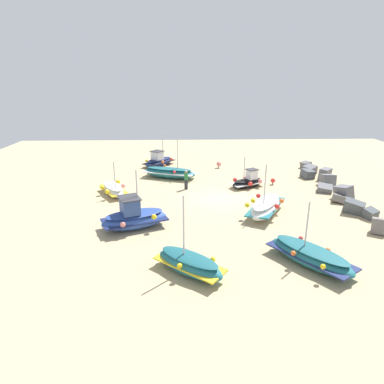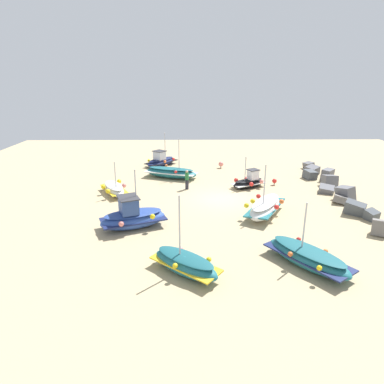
{
  "view_description": "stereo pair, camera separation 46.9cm",
  "coord_description": "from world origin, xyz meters",
  "px_view_note": "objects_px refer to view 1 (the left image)",
  "views": [
    {
      "loc": [
        24.3,
        -3.1,
        8.7
      ],
      "look_at": [
        0.95,
        -2.28,
        0.9
      ],
      "focal_mm": 31.78,
      "sensor_mm": 36.0,
      "label": 1
    },
    {
      "loc": [
        24.31,
        -2.64,
        8.7
      ],
      "look_at": [
        0.95,
        -2.28,
        0.9
      ],
      "focal_mm": 31.78,
      "sensor_mm": 36.0,
      "label": 2
    }
  ],
  "objects_px": {
    "fishing_boat_5": "(189,264)",
    "mooring_buoy_0": "(273,181)",
    "fishing_boat_3": "(248,182)",
    "fishing_boat_1": "(134,218)",
    "fishing_boat_6": "(310,256)",
    "person_walking": "(186,178)",
    "fishing_boat_4": "(159,161)",
    "fishing_boat_7": "(113,189)",
    "fishing_boat_2": "(266,207)",
    "mooring_buoy_1": "(219,164)",
    "fishing_boat_0": "(169,172)"
  },
  "relations": [
    {
      "from": "fishing_boat_5",
      "to": "mooring_buoy_0",
      "type": "xyz_separation_m",
      "value": [
        -13.93,
        7.63,
        -0.16
      ]
    },
    {
      "from": "fishing_boat_3",
      "to": "mooring_buoy_0",
      "type": "bearing_deg",
      "value": -12.44
    },
    {
      "from": "fishing_boat_1",
      "to": "fishing_boat_6",
      "type": "bearing_deg",
      "value": 130.53
    },
    {
      "from": "person_walking",
      "to": "fishing_boat_4",
      "type": "bearing_deg",
      "value": -133.45
    },
    {
      "from": "fishing_boat_6",
      "to": "person_walking",
      "type": "distance_m",
      "value": 13.6
    },
    {
      "from": "fishing_boat_4",
      "to": "fishing_boat_5",
      "type": "bearing_deg",
      "value": 46.79
    },
    {
      "from": "fishing_boat_7",
      "to": "fishing_boat_2",
      "type": "bearing_deg",
      "value": -140.97
    },
    {
      "from": "fishing_boat_1",
      "to": "mooring_buoy_1",
      "type": "relative_size",
      "value": 6.5
    },
    {
      "from": "fishing_boat_2",
      "to": "fishing_boat_1",
      "type": "bearing_deg",
      "value": 131.93
    },
    {
      "from": "mooring_buoy_0",
      "to": "fishing_boat_6",
      "type": "bearing_deg",
      "value": -7.2
    },
    {
      "from": "fishing_boat_2",
      "to": "fishing_boat_0",
      "type": "bearing_deg",
      "value": 65.6
    },
    {
      "from": "fishing_boat_2",
      "to": "mooring_buoy_1",
      "type": "relative_size",
      "value": 6.99
    },
    {
      "from": "fishing_boat_4",
      "to": "mooring_buoy_0",
      "type": "xyz_separation_m",
      "value": [
        7.09,
        10.25,
        -0.17
      ]
    },
    {
      "from": "fishing_boat_7",
      "to": "mooring_buoy_1",
      "type": "height_order",
      "value": "fishing_boat_7"
    },
    {
      "from": "fishing_boat_5",
      "to": "mooring_buoy_0",
      "type": "height_order",
      "value": "fishing_boat_5"
    },
    {
      "from": "fishing_boat_0",
      "to": "fishing_boat_4",
      "type": "height_order",
      "value": "fishing_boat_0"
    },
    {
      "from": "fishing_boat_0",
      "to": "person_walking",
      "type": "height_order",
      "value": "fishing_boat_0"
    },
    {
      "from": "fishing_boat_1",
      "to": "fishing_boat_3",
      "type": "distance_m",
      "value": 11.71
    },
    {
      "from": "fishing_boat_1",
      "to": "fishing_boat_2",
      "type": "relative_size",
      "value": 0.93
    },
    {
      "from": "fishing_boat_4",
      "to": "fishing_boat_6",
      "type": "bearing_deg",
      "value": 62.43
    },
    {
      "from": "fishing_boat_0",
      "to": "person_walking",
      "type": "bearing_deg",
      "value": 132.82
    },
    {
      "from": "fishing_boat_2",
      "to": "mooring_buoy_1",
      "type": "distance_m",
      "value": 12.78
    },
    {
      "from": "fishing_boat_4",
      "to": "fishing_boat_7",
      "type": "xyz_separation_m",
      "value": [
        9.33,
        -3.06,
        -0.08
      ]
    },
    {
      "from": "fishing_boat_0",
      "to": "fishing_boat_5",
      "type": "distance_m",
      "value": 16.37
    },
    {
      "from": "fishing_boat_7",
      "to": "mooring_buoy_1",
      "type": "xyz_separation_m",
      "value": [
        -8.16,
        9.27,
        -0.03
      ]
    },
    {
      "from": "person_walking",
      "to": "fishing_boat_3",
      "type": "bearing_deg",
      "value": 122.64
    },
    {
      "from": "fishing_boat_2",
      "to": "person_walking",
      "type": "bearing_deg",
      "value": 71.98
    },
    {
      "from": "fishing_boat_2",
      "to": "fishing_boat_4",
      "type": "bearing_deg",
      "value": 59.22
    },
    {
      "from": "fishing_boat_5",
      "to": "fishing_boat_0",
      "type": "bearing_deg",
      "value": 135.45
    },
    {
      "from": "fishing_boat_0",
      "to": "person_walking",
      "type": "xyz_separation_m",
      "value": [
        3.45,
        1.47,
        0.42
      ]
    },
    {
      "from": "fishing_boat_0",
      "to": "fishing_boat_5",
      "type": "bearing_deg",
      "value": 114.58
    },
    {
      "from": "fishing_boat_5",
      "to": "fishing_boat_4",
      "type": "bearing_deg",
      "value": 137.76
    },
    {
      "from": "fishing_boat_1",
      "to": "mooring_buoy_1",
      "type": "distance_m",
      "value": 16.09
    },
    {
      "from": "fishing_boat_5",
      "to": "fishing_boat_6",
      "type": "xyz_separation_m",
      "value": [
        -0.59,
        5.94,
        -0.02
      ]
    },
    {
      "from": "person_walking",
      "to": "fishing_boat_2",
      "type": "bearing_deg",
      "value": 70.78
    },
    {
      "from": "fishing_boat_0",
      "to": "fishing_boat_4",
      "type": "relative_size",
      "value": 1.36
    },
    {
      "from": "fishing_boat_6",
      "to": "mooring_buoy_1",
      "type": "relative_size",
      "value": 6.79
    },
    {
      "from": "fishing_boat_4",
      "to": "fishing_boat_7",
      "type": "relative_size",
      "value": 1.03
    },
    {
      "from": "fishing_boat_0",
      "to": "fishing_boat_7",
      "type": "height_order",
      "value": "fishing_boat_0"
    },
    {
      "from": "fishing_boat_7",
      "to": "mooring_buoy_1",
      "type": "bearing_deg",
      "value": -77.39
    },
    {
      "from": "fishing_boat_1",
      "to": "fishing_boat_6",
      "type": "xyz_separation_m",
      "value": [
        4.67,
        9.16,
        -0.19
      ]
    },
    {
      "from": "fishing_boat_6",
      "to": "fishing_boat_7",
      "type": "height_order",
      "value": "fishing_boat_6"
    },
    {
      "from": "fishing_boat_2",
      "to": "fishing_boat_7",
      "type": "bearing_deg",
      "value": 97.07
    },
    {
      "from": "fishing_boat_5",
      "to": "fishing_boat_7",
      "type": "height_order",
      "value": "fishing_boat_5"
    },
    {
      "from": "fishing_boat_3",
      "to": "fishing_boat_5",
      "type": "bearing_deg",
      "value": -140.06
    },
    {
      "from": "fishing_boat_5",
      "to": "fishing_boat_7",
      "type": "bearing_deg",
      "value": 156.58
    },
    {
      "from": "fishing_boat_1",
      "to": "mooring_buoy_0",
      "type": "bearing_deg",
      "value": -163.85
    },
    {
      "from": "fishing_boat_5",
      "to": "fishing_boat_6",
      "type": "height_order",
      "value": "fishing_boat_5"
    },
    {
      "from": "fishing_boat_2",
      "to": "person_walking",
      "type": "distance_m",
      "value": 7.73
    },
    {
      "from": "fishing_boat_0",
      "to": "fishing_boat_5",
      "type": "xyz_separation_m",
      "value": [
        16.31,
        1.38,
        -0.0
      ]
    }
  ]
}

